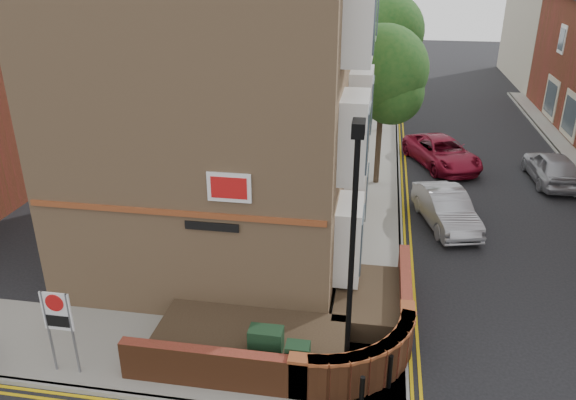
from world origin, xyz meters
The scene contains 21 objects.
pavement_corner centered at (-3.50, 1.50, 0.06)m, with size 13.00×3.00×0.12m, color gray.
pavement_main centered at (2.00, 16.00, 0.06)m, with size 2.00×32.00×0.12m, color gray.
kerb_side centered at (-3.50, 0.00, 0.06)m, with size 13.00×0.15×0.12m, color gray.
kerb_main_near centered at (3.00, 16.00, 0.06)m, with size 0.15×32.00×0.12m, color gray.
yellow_lines_main centered at (3.25, 16.00, 0.01)m, with size 0.28×32.00×0.01m, color gold.
corner_building centered at (-2.84, 8.00, 6.23)m, with size 8.95×10.40×13.60m.
garden_wall centered at (0.00, 2.50, 0.00)m, with size 6.80×6.00×1.20m, color brown, non-canonical shape.
lamppost centered at (1.60, 1.20, 3.34)m, with size 0.25×0.50×6.30m.
utility_cabinet_large centered at (-0.30, 1.30, 0.72)m, with size 0.80×0.45×1.20m, color black.
utility_cabinet_small centered at (0.50, 1.00, 0.67)m, with size 0.55×0.40×1.10m, color black.
bollard_near centered at (2.00, 0.40, 0.57)m, with size 0.11×0.11×0.90m, color black.
bollard_far centered at (2.60, 1.20, 0.57)m, with size 0.11×0.11×0.90m, color black.
zone_sign centered at (-5.00, 0.50, 1.64)m, with size 0.72×0.07×2.20m.
far_terrace_cream centered at (14.50, 38.00, 4.05)m, with size 5.40×12.40×8.00m.
tree_near centered at (2.00, 14.05, 4.70)m, with size 3.64×3.65×6.70m.
tree_mid centered at (2.00, 22.05, 5.20)m, with size 4.03×4.03×7.42m.
tree_far centered at (2.00, 30.05, 4.91)m, with size 3.81×3.81×7.00m.
traffic_light_assembly centered at (2.40, 25.00, 2.78)m, with size 0.20×0.16×4.20m.
silver_car_near centered at (4.62, 10.35, 0.67)m, with size 1.43×4.09×1.35m, color #929399.
red_car_main centered at (5.00, 16.90, 0.67)m, with size 2.22×4.82×1.34m, color maroon.
silver_car_far centered at (9.57, 15.49, 0.71)m, with size 1.67×4.16×1.42m, color #94949B.
Camera 1 is at (1.99, -9.16, 9.32)m, focal length 35.00 mm.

